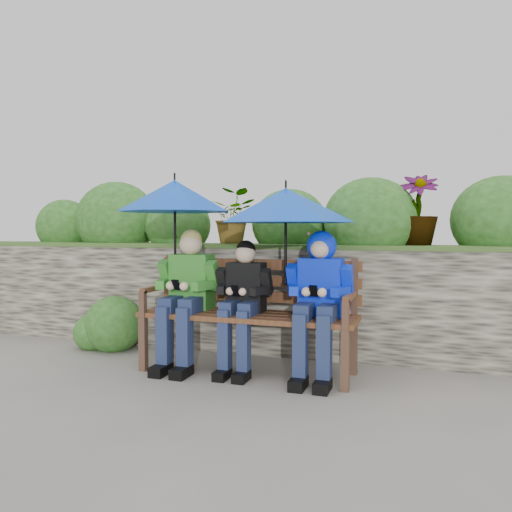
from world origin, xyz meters
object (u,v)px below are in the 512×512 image
(park_bench, at_px, (250,306))
(boy_middle, at_px, (242,297))
(boy_left, at_px, (187,290))
(umbrella_right, at_px, (286,205))
(boy_right, at_px, (319,291))
(umbrella_left, at_px, (175,196))

(park_bench, height_order, boy_middle, boy_middle)
(boy_left, distance_m, umbrella_right, 1.11)
(boy_middle, xyz_separation_m, umbrella_right, (0.35, 0.05, 0.74))
(boy_right, bearing_deg, boy_middle, -179.54)
(park_bench, bearing_deg, boy_middle, -117.63)
(umbrella_left, distance_m, umbrella_right, 0.97)
(umbrella_left, xyz_separation_m, umbrella_right, (0.96, 0.04, -0.09))
(boy_middle, height_order, umbrella_left, umbrella_left)
(park_bench, distance_m, umbrella_right, 0.88)
(boy_left, height_order, umbrella_right, umbrella_right)
(umbrella_right, bearing_deg, umbrella_left, -177.70)
(park_bench, distance_m, boy_right, 0.61)
(umbrella_left, relative_size, umbrella_right, 0.88)
(park_bench, xyz_separation_m, umbrella_left, (-0.66, -0.07, 0.92))
(boy_middle, relative_size, umbrella_right, 0.99)
(boy_middle, xyz_separation_m, umbrella_left, (-0.61, 0.01, 0.84))
(boy_right, distance_m, umbrella_right, 0.73)
(umbrella_left, bearing_deg, boy_left, -10.13)
(boy_left, bearing_deg, boy_middle, 1.07)
(umbrella_left, bearing_deg, boy_middle, -1.07)
(umbrella_right, bearing_deg, boy_right, -9.17)
(umbrella_left, bearing_deg, boy_right, -0.29)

